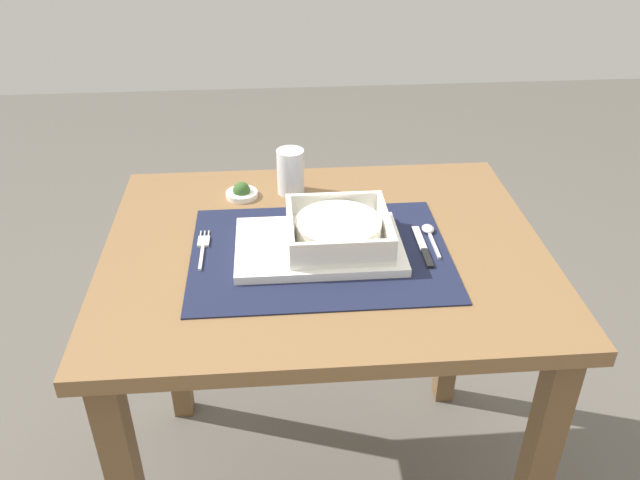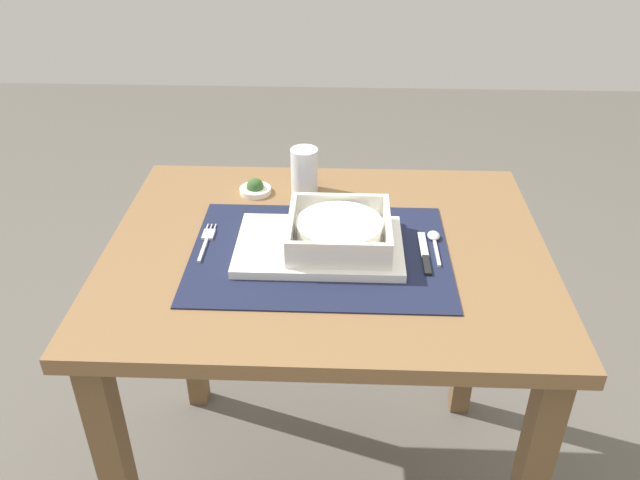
# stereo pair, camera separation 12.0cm
# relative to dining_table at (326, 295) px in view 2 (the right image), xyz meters

# --- Properties ---
(dining_table) EXTENTS (0.84, 0.67, 0.71)m
(dining_table) POSITION_rel_dining_table_xyz_m (0.00, 0.00, 0.00)
(dining_table) COLOR brown
(dining_table) RESTS_ON ground
(placemat) EXTENTS (0.48, 0.36, 0.00)m
(placemat) POSITION_rel_dining_table_xyz_m (-0.01, -0.03, 0.12)
(placemat) COLOR #191E38
(placemat) RESTS_ON dining_table
(serving_plate) EXTENTS (0.31, 0.21, 0.02)m
(serving_plate) POSITION_rel_dining_table_xyz_m (-0.01, -0.02, 0.13)
(serving_plate) COLOR white
(serving_plate) RESTS_ON placemat
(porridge_bowl) EXTENTS (0.19, 0.19, 0.05)m
(porridge_bowl) POSITION_rel_dining_table_xyz_m (0.02, -0.02, 0.16)
(porridge_bowl) COLOR white
(porridge_bowl) RESTS_ON serving_plate
(fork) EXTENTS (0.02, 0.13, 0.00)m
(fork) POSITION_rel_dining_table_xyz_m (-0.23, 0.00, 0.12)
(fork) COLOR silver
(fork) RESTS_ON placemat
(spoon) EXTENTS (0.02, 0.12, 0.01)m
(spoon) POSITION_rel_dining_table_xyz_m (0.21, 0.02, 0.13)
(spoon) COLOR silver
(spoon) RESTS_ON placemat
(butter_knife) EXTENTS (0.01, 0.14, 0.01)m
(butter_knife) POSITION_rel_dining_table_xyz_m (0.18, -0.04, 0.12)
(butter_knife) COLOR black
(butter_knife) RESTS_ON placemat
(drinking_glass) EXTENTS (0.06, 0.06, 0.10)m
(drinking_glass) POSITION_rel_dining_table_xyz_m (-0.05, 0.22, 0.16)
(drinking_glass) COLOR white
(drinking_glass) RESTS_ON dining_table
(condiment_saucer) EXTENTS (0.07, 0.07, 0.04)m
(condiment_saucer) POSITION_rel_dining_table_xyz_m (-0.16, 0.21, 0.13)
(condiment_saucer) COLOR white
(condiment_saucer) RESTS_ON dining_table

